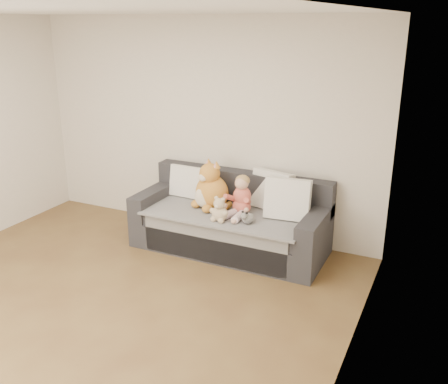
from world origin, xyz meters
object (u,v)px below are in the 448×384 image
at_px(sofa, 231,223).
at_px(sippy_cup, 220,209).
at_px(teddy_bear, 219,211).
at_px(plush_cat, 211,190).
at_px(toddler, 241,198).

height_order(sofa, sippy_cup, sofa).
distance_m(sofa, teddy_bear, 0.45).
bearing_deg(plush_cat, sofa, 30.63).
bearing_deg(sofa, toddler, -26.21).
bearing_deg(teddy_bear, plush_cat, 135.04).
relative_size(toddler, teddy_bear, 1.64).
xyz_separation_m(toddler, teddy_bear, (-0.12, -0.28, -0.08)).
distance_m(sofa, sippy_cup, 0.29).
distance_m(plush_cat, sippy_cup, 0.28).
relative_size(teddy_bear, sippy_cup, 2.42).
xyz_separation_m(sofa, teddy_bear, (0.02, -0.35, 0.28)).
xyz_separation_m(toddler, plush_cat, (-0.39, 0.05, 0.03)).
bearing_deg(plush_cat, sippy_cup, -13.40).
distance_m(plush_cat, teddy_bear, 0.44).
distance_m(toddler, sippy_cup, 0.26).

